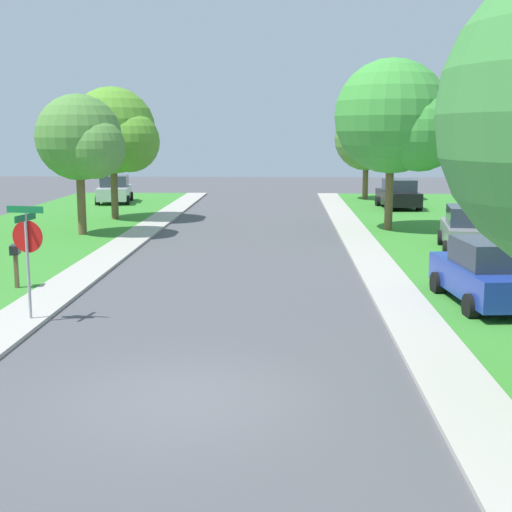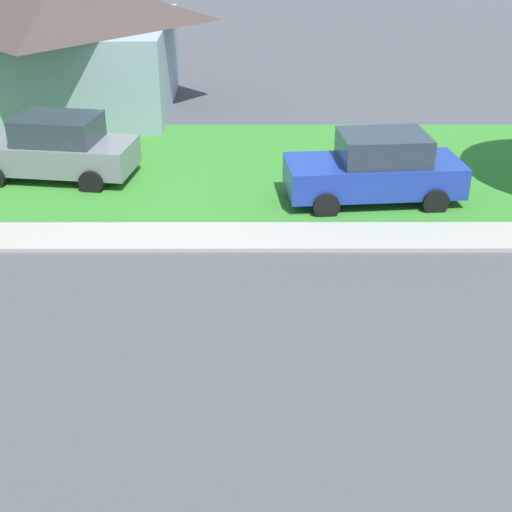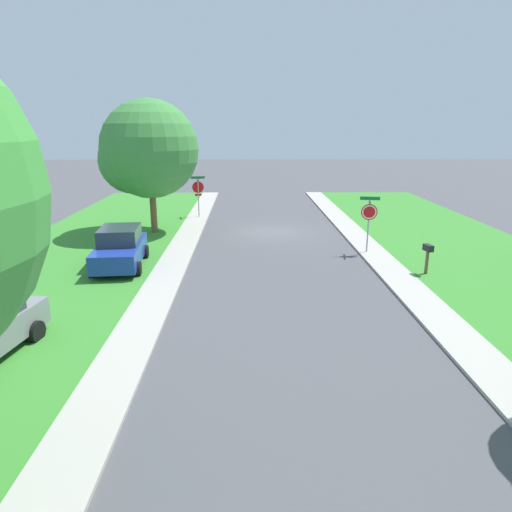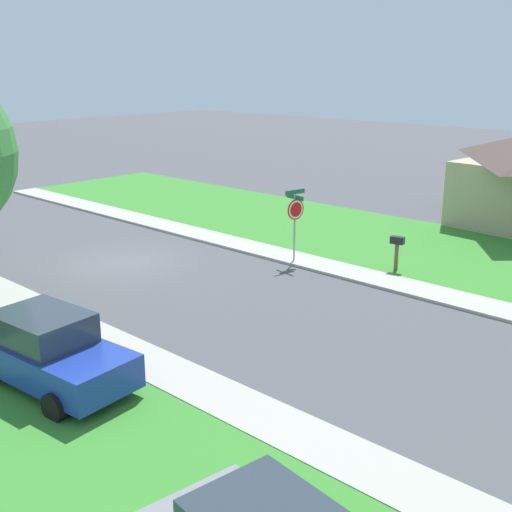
# 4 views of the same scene
# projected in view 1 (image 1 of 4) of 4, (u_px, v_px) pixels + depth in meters

# --- Properties ---
(ground_plane) EXTENTS (120.00, 120.00, 0.00)m
(ground_plane) POSITION_uv_depth(u_px,v_px,m) (187.00, 398.00, 12.09)
(ground_plane) COLOR #4C4C51
(sidewalk_east) EXTENTS (1.40, 56.00, 0.10)m
(sidewalk_east) POSITION_uv_depth(u_px,v_px,m) (376.00, 266.00, 23.71)
(sidewalk_east) COLOR #ADA89E
(sidewalk_east) RESTS_ON ground
(sidewalk_west) EXTENTS (1.40, 56.00, 0.10)m
(sidewalk_west) POSITION_uv_depth(u_px,v_px,m) (97.00, 264.00, 24.08)
(sidewalk_west) COLOR #ADA89E
(sidewalk_west) RESTS_ON ground
(stop_sign_far_corner) EXTENTS (0.91, 0.91, 2.77)m
(stop_sign_far_corner) POSITION_uv_depth(u_px,v_px,m) (27.00, 244.00, 16.62)
(stop_sign_far_corner) COLOR #9E9EA3
(stop_sign_far_corner) RESTS_ON ground
(car_blue_driveway_right) EXTENTS (2.33, 4.45, 1.76)m
(car_blue_driveway_right) POSITION_uv_depth(u_px,v_px,m) (489.00, 273.00, 18.30)
(car_blue_driveway_right) COLOR #1E389E
(car_blue_driveway_right) RESTS_ON ground
(car_grey_near_corner) EXTENTS (2.48, 4.51, 1.76)m
(car_grey_near_corner) POSITION_uv_depth(u_px,v_px,m) (469.00, 230.00, 26.45)
(car_grey_near_corner) COLOR gray
(car_grey_near_corner) RESTS_ON ground
(car_silver_across_road) EXTENTS (2.45, 4.50, 1.76)m
(car_silver_across_road) POSITION_uv_depth(u_px,v_px,m) (115.00, 190.00, 44.61)
(car_silver_across_road) COLOR silver
(car_silver_across_road) RESTS_ON ground
(car_black_far_down_street) EXTENTS (2.28, 4.42, 1.76)m
(car_black_far_down_street) POSITION_uv_depth(u_px,v_px,m) (398.00, 194.00, 41.29)
(car_black_far_down_street) COLOR black
(car_black_far_down_street) RESTS_ON ground
(tree_across_right) EXTENTS (4.47, 4.16, 6.12)m
(tree_across_right) POSITION_uv_depth(u_px,v_px,m) (370.00, 140.00, 46.13)
(tree_across_right) COLOR brown
(tree_across_right) RESTS_ON ground
(tree_across_left) EXTENTS (5.42, 5.04, 7.66)m
(tree_across_left) POSITION_uv_depth(u_px,v_px,m) (399.00, 120.00, 31.27)
(tree_across_left) COLOR brown
(tree_across_left) RESTS_ON ground
(tree_corner_large) EXTENTS (3.91, 3.63, 6.05)m
(tree_corner_large) POSITION_uv_depth(u_px,v_px,m) (83.00, 140.00, 30.00)
(tree_corner_large) COLOR brown
(tree_corner_large) RESTS_ON ground
(tree_sidewalk_near) EXTENTS (4.64, 4.32, 6.68)m
(tree_sidewalk_near) POSITION_uv_depth(u_px,v_px,m) (117.00, 133.00, 35.45)
(tree_sidewalk_near) COLOR brown
(tree_sidewalk_near) RESTS_ON ground
(mailbox) EXTENTS (0.32, 0.52, 1.31)m
(mailbox) POSITION_uv_depth(u_px,v_px,m) (15.00, 256.00, 20.15)
(mailbox) COLOR brown
(mailbox) RESTS_ON ground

